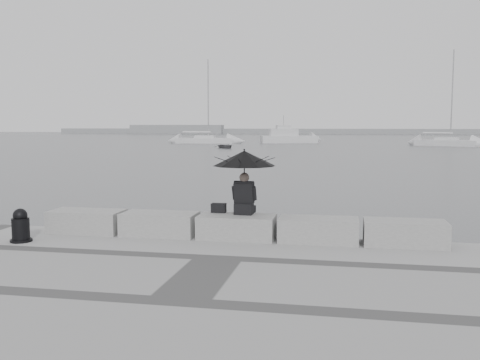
% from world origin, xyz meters
% --- Properties ---
extents(ground, '(360.00, 360.00, 0.00)m').
position_xyz_m(ground, '(0.00, 0.00, 0.00)').
color(ground, '#47494C').
rests_on(ground, ground).
extents(stone_block_far_left, '(1.60, 0.80, 0.50)m').
position_xyz_m(stone_block_far_left, '(-3.40, -0.45, 0.75)').
color(stone_block_far_left, gray).
rests_on(stone_block_far_left, promenade).
extents(stone_block_left, '(1.60, 0.80, 0.50)m').
position_xyz_m(stone_block_left, '(-1.70, -0.45, 0.75)').
color(stone_block_left, gray).
rests_on(stone_block_left, promenade).
extents(stone_block_centre, '(1.60, 0.80, 0.50)m').
position_xyz_m(stone_block_centre, '(0.00, -0.45, 0.75)').
color(stone_block_centre, gray).
rests_on(stone_block_centre, promenade).
extents(stone_block_right, '(1.60, 0.80, 0.50)m').
position_xyz_m(stone_block_right, '(1.70, -0.45, 0.75)').
color(stone_block_right, gray).
rests_on(stone_block_right, promenade).
extents(stone_block_far_right, '(1.60, 0.80, 0.50)m').
position_xyz_m(stone_block_far_right, '(3.40, -0.45, 0.75)').
color(stone_block_far_right, gray).
rests_on(stone_block_far_right, promenade).
extents(seated_person, '(1.33, 1.33, 1.39)m').
position_xyz_m(seated_person, '(0.12, -0.26, 2.04)').
color(seated_person, black).
rests_on(seated_person, stone_block_centre).
extents(bag, '(0.31, 0.18, 0.20)m').
position_xyz_m(bag, '(-0.46, -0.17, 1.10)').
color(bag, black).
rests_on(bag, stone_block_centre).
extents(mooring_bollard, '(0.44, 0.44, 0.70)m').
position_xyz_m(mooring_bollard, '(-4.28, -1.59, 0.80)').
color(mooring_bollard, black).
rests_on(mooring_bollard, promenade).
extents(distant_landmass, '(180.00, 8.00, 2.80)m').
position_xyz_m(distant_landmass, '(-8.14, 154.51, 0.90)').
color(distant_landmass, gray).
rests_on(distant_landmass, ground).
extents(sailboat_left, '(8.93, 2.82, 12.90)m').
position_xyz_m(sailboat_left, '(-19.00, 69.31, 0.51)').
color(sailboat_left, silver).
rests_on(sailboat_left, ground).
extents(sailboat_right, '(8.31, 5.96, 12.90)m').
position_xyz_m(sailboat_right, '(15.86, 65.17, 0.52)').
color(sailboat_right, silver).
rests_on(sailboat_right, ground).
extents(motor_cruiser, '(9.30, 5.37, 4.50)m').
position_xyz_m(motor_cruiser, '(-6.39, 73.82, 0.89)').
color(motor_cruiser, silver).
rests_on(motor_cruiser, ground).
extents(dinghy, '(3.27, 3.03, 0.53)m').
position_xyz_m(dinghy, '(-12.14, 53.12, 0.27)').
color(dinghy, slate).
rests_on(dinghy, ground).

